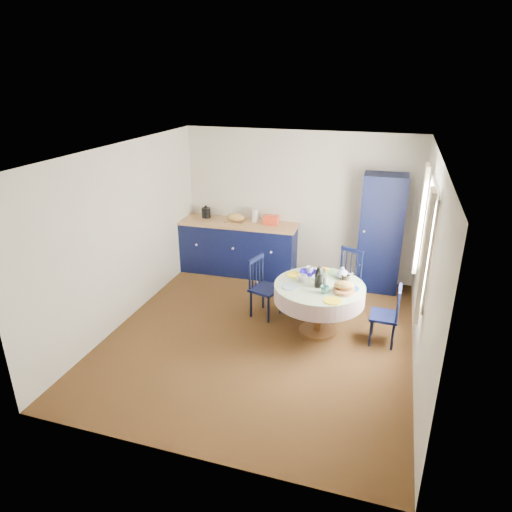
{
  "coord_description": "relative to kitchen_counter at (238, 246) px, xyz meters",
  "views": [
    {
      "loc": [
        1.54,
        -5.19,
        3.37
      ],
      "look_at": [
        -0.13,
        0.2,
        1.08
      ],
      "focal_mm": 32.0,
      "sensor_mm": 36.0,
      "label": 1
    }
  ],
  "objects": [
    {
      "name": "chair_far",
      "position": [
        1.99,
        -0.8,
        -0.01
      ],
      "size": [
        0.54,
        0.53,
        0.92
      ],
      "rotation": [
        0.0,
        0.0,
        -0.43
      ],
      "color": "black",
      "rests_on": "floor"
    },
    {
      "name": "floor",
      "position": [
        1.0,
        -1.96,
        -0.48
      ],
      "size": [
        4.5,
        4.5,
        0.0
      ],
      "primitive_type": "plane",
      "color": "black",
      "rests_on": "ground"
    },
    {
      "name": "mug_a",
      "position": [
        1.49,
        -1.63,
        0.3
      ],
      "size": [
        0.13,
        0.13,
        0.1
      ],
      "primitive_type": "imported",
      "color": "silver",
      "rests_on": "dining_table"
    },
    {
      "name": "kitchen_counter",
      "position": [
        0.0,
        0.0,
        0.0
      ],
      "size": [
        2.12,
        0.72,
        1.18
      ],
      "rotation": [
        0.0,
        0.0,
        0.03
      ],
      "color": "black",
      "rests_on": "floor"
    },
    {
      "name": "wall_right",
      "position": [
        3.0,
        -1.96,
        0.77
      ],
      "size": [
        0.02,
        4.5,
        2.5
      ],
      "primitive_type": "cube",
      "color": "beige",
      "rests_on": "floor"
    },
    {
      "name": "mug_c",
      "position": [
        2.05,
        -1.44,
        0.29
      ],
      "size": [
        0.11,
        0.11,
        0.09
      ],
      "primitive_type": "imported",
      "color": "black",
      "rests_on": "dining_table"
    },
    {
      "name": "window",
      "position": [
        2.95,
        -1.66,
        1.04
      ],
      "size": [
        0.1,
        1.74,
        1.45
      ],
      "color": "white",
      "rests_on": "wall_right"
    },
    {
      "name": "pantry_cabinet",
      "position": [
        2.41,
        0.04,
        0.48
      ],
      "size": [
        0.68,
        0.5,
        1.92
      ],
      "rotation": [
        0.0,
        0.0,
        0.02
      ],
      "color": "black",
      "rests_on": "floor"
    },
    {
      "name": "dining_table",
      "position": [
        1.74,
        -1.66,
        0.13
      ],
      "size": [
        1.21,
        1.21,
        1.01
      ],
      "color": "#562F18",
      "rests_on": "floor"
    },
    {
      "name": "ceiling",
      "position": [
        1.0,
        -1.96,
        2.02
      ],
      "size": [
        4.5,
        4.5,
        0.0
      ],
      "primitive_type": "plane",
      "rotation": [
        3.14,
        0.0,
        0.0
      ],
      "color": "white",
      "rests_on": "wall_back"
    },
    {
      "name": "mug_d",
      "position": [
        1.53,
        -1.31,
        0.3
      ],
      "size": [
        0.1,
        0.1,
        0.1
      ],
      "primitive_type": "imported",
      "color": "silver",
      "rests_on": "dining_table"
    },
    {
      "name": "chair_left",
      "position": [
        0.87,
        -1.39,
        -0.03
      ],
      "size": [
        0.48,
        0.49,
        0.89
      ],
      "rotation": [
        0.0,
        0.0,
        1.27
      ],
      "color": "black",
      "rests_on": "floor"
    },
    {
      "name": "wall_back",
      "position": [
        1.0,
        0.29,
        0.77
      ],
      "size": [
        4.0,
        0.02,
        2.5
      ],
      "primitive_type": "cube",
      "color": "beige",
      "rests_on": "floor"
    },
    {
      "name": "mug_b",
      "position": [
        1.83,
        -1.89,
        0.3
      ],
      "size": [
        0.11,
        0.11,
        0.1
      ],
      "primitive_type": "imported",
      "color": "#326E67",
      "rests_on": "dining_table"
    },
    {
      "name": "cobalt_bowl",
      "position": [
        1.52,
        -1.38,
        0.28
      ],
      "size": [
        0.23,
        0.23,
        0.06
      ],
      "primitive_type": "imported",
      "color": "#11057E",
      "rests_on": "dining_table"
    },
    {
      "name": "chair_right",
      "position": [
        2.63,
        -1.65,
        -0.06
      ],
      "size": [
        0.36,
        0.38,
        0.83
      ],
      "rotation": [
        0.0,
        0.0,
        -1.6
      ],
      "color": "black",
      "rests_on": "floor"
    },
    {
      "name": "wall_left",
      "position": [
        -1.0,
        -1.96,
        0.77
      ],
      "size": [
        0.02,
        4.5,
        2.5
      ],
      "primitive_type": "cube",
      "color": "beige",
      "rests_on": "floor"
    }
  ]
}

